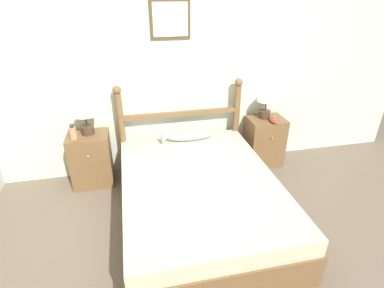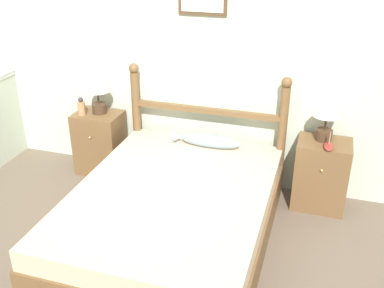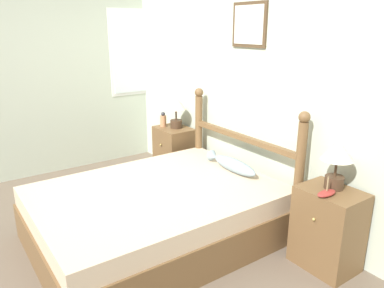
{
  "view_description": "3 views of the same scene",
  "coord_description": "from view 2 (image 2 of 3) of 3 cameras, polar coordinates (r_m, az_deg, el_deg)",
  "views": [
    {
      "loc": [
        -0.5,
        -1.77,
        2.14
      ],
      "look_at": [
        0.1,
        0.97,
        0.67
      ],
      "focal_mm": 28.0,
      "sensor_mm": 36.0,
      "label": 1
    },
    {
      "loc": [
        1.14,
        -2.22,
        2.35
      ],
      "look_at": [
        0.15,
        0.96,
        0.73
      ],
      "focal_mm": 42.0,
      "sensor_mm": 36.0,
      "label": 2
    },
    {
      "loc": [
        2.7,
        -0.84,
        1.82
      ],
      "look_at": [
        0.0,
        1.05,
        0.79
      ],
      "focal_mm": 35.0,
      "sensor_mm": 36.0,
      "label": 3
    }
  ],
  "objects": [
    {
      "name": "model_boat",
      "position": [
        3.97,
        16.97,
        -0.24
      ],
      "size": [
        0.08,
        0.18,
        0.15
      ],
      "color": "maroon",
      "rests_on": "nightstand_right"
    },
    {
      "name": "table_lamp_right",
      "position": [
        4.02,
        16.78,
        3.81
      ],
      "size": [
        0.24,
        0.24,
        0.38
      ],
      "color": "#422D1E",
      "rests_on": "nightstand_right"
    },
    {
      "name": "nightstand_left",
      "position": [
        4.75,
        -11.58,
        0.18
      ],
      "size": [
        0.46,
        0.38,
        0.65
      ],
      "color": "brown",
      "rests_on": "ground_plane"
    },
    {
      "name": "table_lamp_left",
      "position": [
        4.54,
        -11.91,
        6.9
      ],
      "size": [
        0.24,
        0.24,
        0.38
      ],
      "color": "#422D1E",
      "rests_on": "nightstand_left"
    },
    {
      "name": "bottle",
      "position": [
        4.59,
        -13.88,
        4.57
      ],
      "size": [
        0.08,
        0.08,
        0.18
      ],
      "color": "tan",
      "rests_on": "nightstand_left"
    },
    {
      "name": "wall_back",
      "position": [
        4.25,
        1.19,
        11.38
      ],
      "size": [
        6.4,
        0.08,
        2.55
      ],
      "color": "beige",
      "rests_on": "ground_plane"
    },
    {
      "name": "headboard",
      "position": [
        4.3,
        1.79,
        2.59
      ],
      "size": [
        1.54,
        0.1,
        1.17
      ],
      "color": "brown",
      "rests_on": "ground_plane"
    },
    {
      "name": "nightstand_right",
      "position": [
        4.23,
        16.03,
        -3.73
      ],
      "size": [
        0.46,
        0.38,
        0.65
      ],
      "color": "brown",
      "rests_on": "ground_plane"
    },
    {
      "name": "fish_pillow",
      "position": [
        4.18,
        1.9,
        0.45
      ],
      "size": [
        0.64,
        0.12,
        0.13
      ],
      "color": "#8499A3",
      "rests_on": "bed"
    },
    {
      "name": "bed",
      "position": [
        3.68,
        -2.52,
        -9.07
      ],
      "size": [
        1.53,
        2.05,
        0.48
      ],
      "color": "brown",
      "rests_on": "ground_plane"
    },
    {
      "name": "ground_plane",
      "position": [
        3.43,
        -7.54,
        -17.55
      ],
      "size": [
        16.0,
        16.0,
        0.0
      ],
      "primitive_type": "plane",
      "color": "brown"
    }
  ]
}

